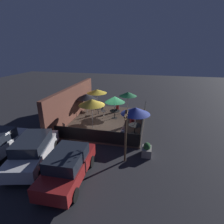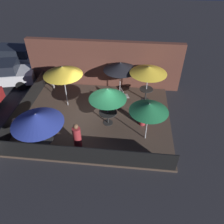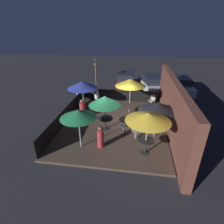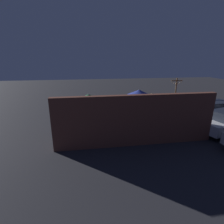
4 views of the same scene
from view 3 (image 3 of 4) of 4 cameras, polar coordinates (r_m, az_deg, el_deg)
name	(u,v)px [view 3 (image 3 of 4)]	position (r m, az deg, el deg)	size (l,w,h in m)	color
ground_plane	(114,125)	(11.38, 0.62, -4.31)	(60.00, 60.00, 0.00)	#26262B
patio_deck	(114,124)	(11.35, 0.62, -4.05)	(8.00, 6.39, 0.12)	#47382D
building_wall	(172,107)	(10.82, 18.93, 1.67)	(9.60, 0.36, 3.08)	brown
fence_front	(67,114)	(11.88, -14.58, -0.59)	(7.80, 0.05, 0.95)	black
fence_side_left	(120,95)	(14.69, 2.72, 5.42)	(0.05, 6.19, 0.95)	black
patio_umbrella_0	(105,101)	(9.96, -2.42, 3.69)	(1.86, 1.86, 2.12)	#B2B2B7
patio_umbrella_1	(82,85)	(12.93, -9.71, 8.72)	(2.20, 2.20, 2.12)	#B2B2B7
patio_umbrella_2	(148,117)	(7.95, 11.75, -1.66)	(2.09, 2.09, 2.20)	#B2B2B7
patio_umbrella_3	(158,107)	(9.51, 14.66, 1.72)	(2.01, 2.01, 2.07)	#B2B2B7
patio_umbrella_4	(130,82)	(12.08, 6.06, 9.59)	(2.09, 2.09, 2.48)	#B2B2B7
patio_umbrella_5	(78,114)	(8.45, -11.03, -0.65)	(1.77, 1.77, 2.10)	#B2B2B7
dining_table_0	(105,120)	(10.50, -2.29, -2.68)	(0.94, 0.94, 0.74)	black
dining_table_1	(83,102)	(13.36, -9.29, 3.36)	(0.98, 0.98, 0.70)	black
dining_table_2	(146,143)	(8.68, 10.92, -9.88)	(0.79, 0.79, 0.77)	black
patio_chair_0	(136,130)	(9.77, 7.68, -5.74)	(0.52, 0.52, 0.94)	gray
patio_chair_1	(125,126)	(10.10, 4.26, -4.44)	(0.49, 0.49, 0.94)	gray
patio_chair_2	(152,100)	(14.05, 12.96, 3.83)	(0.56, 0.56, 0.90)	gray
patron_0	(83,110)	(11.94, -9.60, 0.73)	(0.38, 0.38, 1.34)	maroon
patron_1	(100,138)	(9.00, -3.78, -8.37)	(0.46, 0.46, 1.20)	maroon
patron_2	(97,96)	(14.55, -5.06, 5.38)	(0.42, 0.42, 1.17)	silver
planter_box	(81,93)	(16.09, -10.10, 6.05)	(0.83, 0.58, 0.86)	gray
light_post	(96,75)	(16.16, -5.27, 11.92)	(1.10, 0.12, 3.27)	brown
parked_car_0	(126,81)	(18.14, 4.47, 10.20)	(4.02, 1.90, 1.62)	maroon
parked_car_1	(152,84)	(17.34, 12.96, 8.88)	(4.64, 2.71, 1.62)	silver
parked_car_2	(180,85)	(17.90, 21.31, 8.30)	(4.52, 1.93, 1.62)	silver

